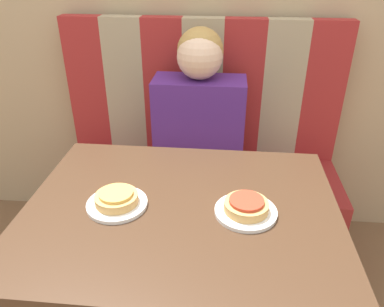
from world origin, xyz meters
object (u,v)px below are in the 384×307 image
(plate_right, at_px, (246,212))
(pizza_right, at_px, (246,205))
(plate_left, at_px, (117,204))
(pizza_left, at_px, (116,198))
(person, at_px, (199,108))

(plate_right, distance_m, pizza_right, 0.02)
(plate_left, xyz_separation_m, pizza_right, (0.37, -0.00, 0.02))
(pizza_left, xyz_separation_m, pizza_right, (0.37, 0.00, 0.00))
(pizza_left, relative_size, pizza_right, 1.00)
(plate_left, height_order, pizza_left, pizza_left)
(plate_left, xyz_separation_m, plate_right, (0.37, 0.00, 0.00))
(pizza_right, bearing_deg, plate_left, 180.00)
(plate_left, bearing_deg, pizza_left, -90.00)
(person, bearing_deg, plate_right, -74.45)
(plate_right, bearing_deg, pizza_left, -180.00)
(person, bearing_deg, plate_left, -105.55)
(plate_right, distance_m, pizza_left, 0.38)
(pizza_right, bearing_deg, pizza_left, 180.00)
(plate_left, relative_size, plate_right, 1.00)
(pizza_left, bearing_deg, plate_right, 0.00)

